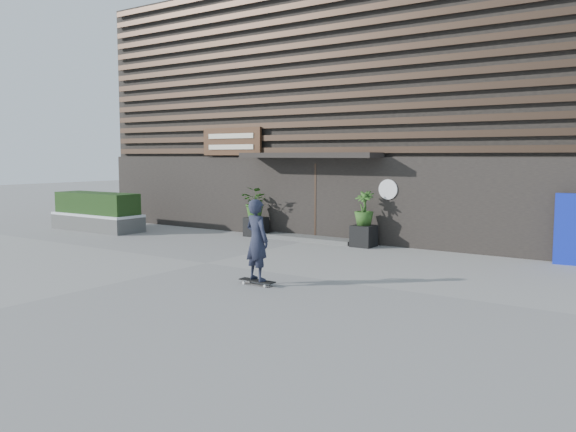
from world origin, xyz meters
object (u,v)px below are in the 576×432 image
Objects in this scene: planter_pot_right at (364,236)px; planter_pot_left at (256,227)px; skateboarder at (257,240)px; raised_bed at (98,223)px.

planter_pot_left is at bearing 180.00° from planter_pot_right.
skateboarder reaches higher than planter_pot_left.
planter_pot_right is 0.17× the size of raised_bed.
planter_pot_right is 9.40m from raised_bed.
raised_bed is (-9.21, -1.87, -0.05)m from planter_pot_right.
skateboarder is at bearing -84.55° from planter_pot_right.
planter_pot_left is 0.17× the size of raised_bed.
skateboarder is (9.74, -3.71, 0.64)m from raised_bed.
planter_pot_right reaches higher than raised_bed.
planter_pot_left reaches higher than raised_bed.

